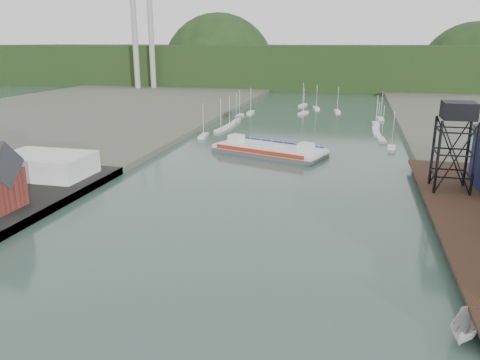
% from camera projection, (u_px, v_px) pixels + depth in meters
% --- Properties ---
extents(east_pier, '(14.00, 70.00, 2.45)m').
position_uv_depth(east_pier, '(476.00, 216.00, 73.73)').
color(east_pier, black).
rests_on(east_pier, ground).
extents(white_shed, '(18.00, 12.00, 4.50)m').
position_uv_depth(white_shed, '(46.00, 165.00, 96.41)').
color(white_shed, silver).
rests_on(white_shed, west_quay).
extents(lift_tower, '(6.50, 6.50, 16.00)m').
position_uv_depth(lift_tower, '(458.00, 116.00, 82.38)').
color(lift_tower, black).
rests_on(lift_tower, east_pier).
extents(marina_sailboats, '(57.71, 92.65, 0.90)m').
position_uv_depth(marina_sailboats, '(306.00, 122.00, 169.65)').
color(marina_sailboats, silver).
rests_on(marina_sailboats, ground).
extents(smokestacks, '(11.20, 8.20, 60.00)m').
position_uv_depth(smokestacks, '(143.00, 39.00, 273.09)').
color(smokestacks, '#989893').
rests_on(smokestacks, ground).
extents(distant_hills, '(500.00, 120.00, 80.00)m').
position_uv_depth(distant_hills, '(326.00, 69.00, 319.36)').
color(distant_hills, black).
rests_on(distant_hills, ground).
extents(chain_ferry, '(30.87, 20.20, 4.13)m').
position_uv_depth(chain_ferry, '(269.00, 150.00, 121.73)').
color(chain_ferry, '#4A4A4C').
rests_on(chain_ferry, ground).
extents(motorboat, '(4.67, 6.67, 2.42)m').
position_uv_depth(motorboat, '(466.00, 328.00, 45.94)').
color(motorboat, silver).
rests_on(motorboat, ground).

